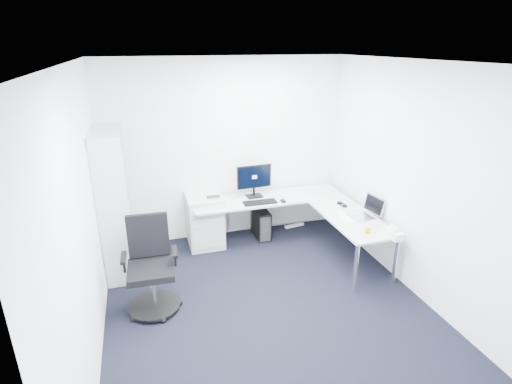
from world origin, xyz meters
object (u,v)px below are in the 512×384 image
object	(u,v)px
l_desk	(275,227)
task_chair	(151,268)
bookshelf	(114,203)
monitor	(254,181)
laptop	(361,208)

from	to	relation	value
l_desk	task_chair	world-z (taller)	task_chair
bookshelf	monitor	distance (m)	2.01
bookshelf	monitor	bearing A→B (deg)	10.39
l_desk	laptop	bearing A→B (deg)	-36.11
task_chair	l_desk	bearing A→B (deg)	31.21
task_chair	monitor	bearing A→B (deg)	43.53
laptop	l_desk	bearing A→B (deg)	135.07
monitor	laptop	size ratio (longest dim) A/B	1.44
l_desk	monitor	distance (m)	0.75
l_desk	bookshelf	bearing A→B (deg)	178.68
bookshelf	task_chair	distance (m)	1.18
monitor	laptop	world-z (taller)	monitor
bookshelf	task_chair	world-z (taller)	bookshelf
task_chair	monitor	world-z (taller)	monitor
monitor	bookshelf	bearing A→B (deg)	-172.77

